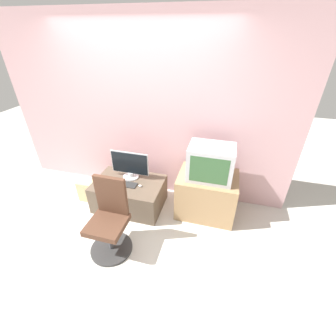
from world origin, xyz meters
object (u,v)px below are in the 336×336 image
(keyboard, at_px, (127,184))
(crt_tv, at_px, (211,163))
(office_chair, at_px, (110,222))
(cardboard_box_lower, at_px, (88,190))
(mouse, at_px, (140,186))
(main_monitor, at_px, (130,166))

(keyboard, relative_size, crt_tv, 0.51)
(crt_tv, relative_size, office_chair, 0.60)
(crt_tv, distance_m, cardboard_box_lower, 1.99)
(cardboard_box_lower, bearing_deg, office_chair, -42.48)
(keyboard, distance_m, office_chair, 0.72)
(mouse, xyz_separation_m, office_chair, (-0.10, -0.73, -0.04))
(crt_tv, height_order, cardboard_box_lower, crt_tv)
(mouse, height_order, office_chair, office_chair)
(main_monitor, xyz_separation_m, mouse, (0.22, -0.19, -0.19))
(main_monitor, relative_size, office_chair, 0.60)
(crt_tv, bearing_deg, keyboard, -170.08)
(keyboard, distance_m, crt_tv, 1.24)
(cardboard_box_lower, bearing_deg, crt_tv, 5.41)
(crt_tv, bearing_deg, cardboard_box_lower, -174.59)
(office_chair, height_order, cardboard_box_lower, office_chair)
(keyboard, relative_size, cardboard_box_lower, 0.89)
(keyboard, distance_m, cardboard_box_lower, 0.76)
(mouse, bearing_deg, main_monitor, 139.00)
(main_monitor, distance_m, mouse, 0.35)
(mouse, relative_size, cardboard_box_lower, 0.16)
(cardboard_box_lower, bearing_deg, main_monitor, 14.47)
(keyboard, bearing_deg, cardboard_box_lower, 178.01)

